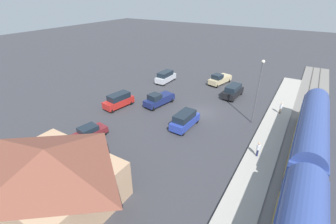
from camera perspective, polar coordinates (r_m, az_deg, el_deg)
ground_plane at (r=35.86m, az=8.33°, el=-0.07°), size 200.00×200.00×0.00m
railway_track at (r=33.79m, az=30.62°, el=-5.67°), size 4.80×70.00×0.30m
platform at (r=33.77m, az=24.03°, el=-3.94°), size 3.20×46.00×0.30m
passenger_train at (r=22.25m, az=30.27°, el=-14.58°), size 2.93×33.67×4.98m
station_building at (r=22.32m, az=-26.61°, el=-13.55°), size 11.21×8.80×5.42m
pedestrian_on_platform at (r=37.86m, az=25.83°, el=1.01°), size 0.36×0.36×1.71m
pedestrian_waiting_far at (r=27.30m, az=21.12°, el=-8.30°), size 0.36×0.36×1.71m
suv_red at (r=37.47m, az=-11.94°, el=2.82°), size 2.67×5.14×2.22m
suv_black at (r=41.66m, az=15.58°, el=4.94°), size 2.34×5.04×2.22m
suv_silver at (r=47.18m, az=-0.61°, el=8.60°), size 2.06×4.94×2.22m
pickup_tan at (r=47.37m, az=12.51°, el=7.87°), size 3.16×5.71×2.14m
pickup_navy at (r=37.39m, az=-2.25°, el=3.16°), size 2.92×5.67×2.14m
sedan_maroon at (r=30.47m, az=-18.80°, el=-4.82°), size 2.55×4.74×1.74m
suv_blue at (r=31.17m, az=4.12°, el=-1.91°), size 2.18×4.98×2.22m
light_pole_near_platform at (r=32.55m, az=21.23°, el=5.96°), size 0.44×0.44×8.88m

